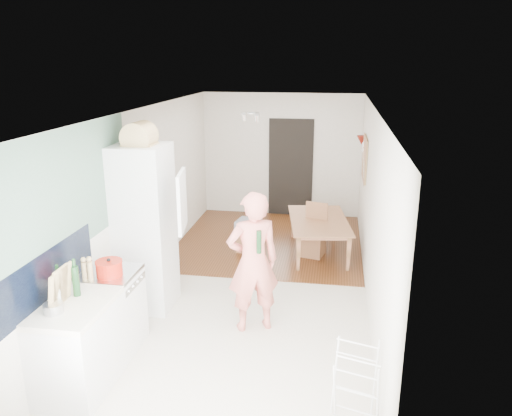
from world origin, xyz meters
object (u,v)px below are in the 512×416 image
(dining_table, at_px, (320,239))
(stool, at_px, (248,240))
(person, at_px, (253,250))
(dining_chair, at_px, (313,231))
(drying_rack, at_px, (356,387))

(dining_table, relative_size, stool, 3.47)
(person, bearing_deg, dining_chair, -127.45)
(dining_table, xyz_separation_m, drying_rack, (0.46, -4.06, 0.12))
(person, height_order, stool, person)
(drying_rack, bearing_deg, dining_chair, 114.59)
(dining_table, xyz_separation_m, dining_chair, (-0.12, -0.14, 0.19))
(dining_table, height_order, drying_rack, drying_rack)
(dining_chair, distance_m, drying_rack, 3.97)
(person, xyz_separation_m, stool, (-0.50, 2.44, -0.81))
(dining_table, distance_m, drying_rack, 4.09)
(dining_table, xyz_separation_m, stool, (-1.20, -0.14, -0.04))
(person, distance_m, stool, 2.62)
(dining_chair, xyz_separation_m, drying_rack, (0.58, -3.92, -0.07))
(person, xyz_separation_m, drying_rack, (1.17, -1.48, -0.64))
(stool, bearing_deg, dining_chair, 0.16)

